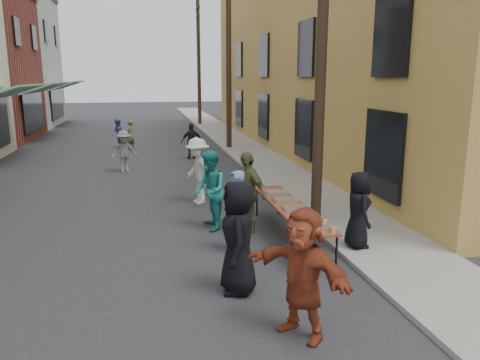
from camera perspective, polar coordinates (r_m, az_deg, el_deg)
name	(u,v)px	position (r m, az deg, el deg)	size (l,w,h in m)	color
ground	(141,286)	(8.42, -11.95, -12.52)	(120.00, 120.00, 0.00)	#28282B
sidewalk	(243,147)	(23.41, 0.36, 3.99)	(2.20, 60.00, 0.10)	gray
building_ochre	(371,45)	(24.30, 15.67, 15.56)	(10.00, 28.00, 10.00)	#AC903D
utility_pole_near	(322,33)	(11.46, 9.99, 17.22)	(0.26, 0.26, 9.00)	#2D2116
utility_pole_mid	(229,55)	(23.04, -1.39, 14.95)	(0.26, 0.26, 9.00)	#2D2116
utility_pole_far	(199,63)	(34.90, -5.04, 14.08)	(0.26, 0.26, 9.00)	#2D2116
serving_table	(290,208)	(10.30, 6.15, -3.39)	(0.70, 4.00, 0.75)	#622F17
catering_tray_sausage	(318,228)	(8.79, 9.45, -5.77)	(0.50, 0.33, 0.08)	maroon
catering_tray_foil_b	(306,218)	(9.37, 8.03, -4.57)	(0.50, 0.33, 0.08)	#B2B2B7
catering_tray_buns	(295,208)	(10.01, 6.68, -3.42)	(0.50, 0.33, 0.08)	tan
catering_tray_foil_d	(285,200)	(10.65, 5.50, -2.42)	(0.50, 0.33, 0.08)	#B2B2B7
catering_tray_buns_end	(276,192)	(11.30, 4.46, -1.52)	(0.50, 0.33, 0.08)	tan
condiment_jar_a	(312,234)	(8.45, 8.78, -6.51)	(0.07, 0.07, 0.08)	#A57F26
condiment_jar_b	(310,232)	(8.54, 8.55, -6.30)	(0.07, 0.07, 0.08)	#A57F26
condiment_jar_c	(308,230)	(8.63, 8.32, -6.09)	(0.07, 0.07, 0.08)	#A57F26
cup_stack	(333,230)	(8.64, 11.30, -6.04)	(0.08, 0.08, 0.12)	tan
guest_front_a	(238,237)	(7.71, -0.22, -7.00)	(0.93, 0.60, 1.90)	black
guest_front_b	(236,212)	(9.49, -0.53, -3.88)	(0.62, 0.40, 1.69)	#567CA7
guest_front_c	(210,191)	(10.85, -3.72, -1.31)	(0.91, 0.71, 1.87)	teal
guest_front_d	(198,171)	(13.16, -5.18, 1.11)	(1.20, 0.69, 1.86)	white
guest_front_e	(247,192)	(10.70, 0.83, -1.46)	(1.10, 0.46, 1.88)	#5A6037
guest_queue_back	(303,273)	(6.51, 7.64, -11.16)	(1.71, 0.54, 1.84)	#913A1F
server	(358,210)	(9.79, 14.19, -3.52)	(0.77, 0.50, 1.57)	black
passerby_left	(124,152)	(17.97, -13.93, 3.38)	(1.01, 0.58, 1.57)	slate
passerby_mid	(192,141)	(20.44, -5.88, 4.73)	(0.91, 0.38, 1.55)	black
passerby_right	(130,135)	(23.48, -13.25, 5.36)	(0.53, 0.35, 1.46)	#556339
passerby_far	(118,133)	(24.19, -14.64, 5.52)	(0.72, 0.56, 1.49)	#52629F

